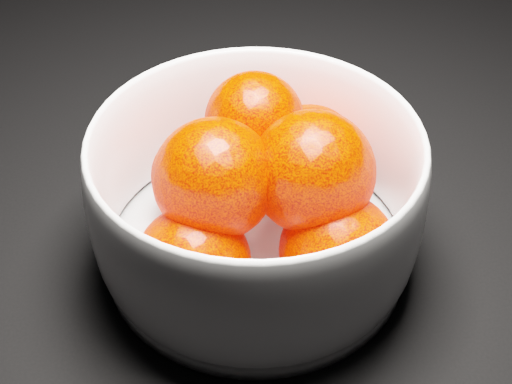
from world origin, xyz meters
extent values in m
cube|color=black|center=(0.00, 0.00, 0.00)|extent=(3.00, 3.00, 0.00)
cylinder|color=white|center=(-0.19, -0.05, 0.01)|extent=(0.21, 0.21, 0.01)
sphere|color=#FF1A00|center=(-0.14, 0.00, 0.05)|extent=(0.08, 0.08, 0.08)
sphere|color=#FF1A00|center=(-0.22, -0.01, 0.05)|extent=(0.06, 0.06, 0.06)
sphere|color=#FF1A00|center=(-0.23, -0.10, 0.05)|extent=(0.07, 0.07, 0.07)
sphere|color=#FF1A00|center=(-0.14, -0.10, 0.05)|extent=(0.08, 0.08, 0.08)
sphere|color=#FF1A00|center=(-0.18, -0.01, 0.09)|extent=(0.07, 0.07, 0.07)
sphere|color=#FF1A00|center=(-0.21, -0.07, 0.09)|extent=(0.08, 0.08, 0.08)
sphere|color=#FF1A00|center=(-0.15, -0.07, 0.09)|extent=(0.08, 0.08, 0.08)
camera|label=1|loc=(-0.25, -0.40, 0.38)|focal=50.00mm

